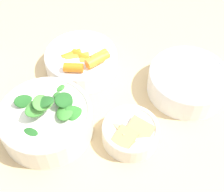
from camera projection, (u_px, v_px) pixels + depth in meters
dining_table at (126, 122)px, 0.80m from camera, size 1.16×1.09×0.76m
bowl_carrots at (82, 60)px, 0.76m from camera, size 0.18×0.18×0.07m
bowl_greens at (47, 119)px, 0.64m from camera, size 0.19×0.19×0.11m
bowl_beans_hotdog at (187, 82)px, 0.72m from camera, size 0.18×0.18×0.06m
bowl_cookies at (131, 132)px, 0.64m from camera, size 0.12×0.12×0.05m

